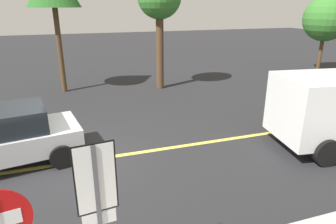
% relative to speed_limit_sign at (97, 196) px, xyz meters
% --- Properties ---
extents(ground_plane, '(80.00, 80.00, 0.00)m').
position_rel_speed_limit_sign_xyz_m(ground_plane, '(-0.25, 4.32, -1.76)').
color(ground_plane, '#262628').
extents(lane_marking_centre, '(28.00, 0.16, 0.01)m').
position_rel_speed_limit_sign_xyz_m(lane_marking_centre, '(2.75, 4.32, -1.76)').
color(lane_marking_centre, '#E0D14C').
extents(speed_limit_sign, '(0.54, 0.08, 2.52)m').
position_rel_speed_limit_sign_xyz_m(speed_limit_sign, '(0.00, 0.00, 0.00)').
color(speed_limit_sign, '#4C4C51').
rests_on(speed_limit_sign, ground_plane).
extents(car_silver_crossing, '(4.14, 2.51, 1.57)m').
position_rel_speed_limit_sign_xyz_m(car_silver_crossing, '(-2.01, 4.82, -0.97)').
color(car_silver_crossing, '#B7BABF').
rests_on(car_silver_crossing, ground_plane).
extents(tree_left_verge, '(2.10, 2.10, 5.50)m').
position_rel_speed_limit_sign_xyz_m(tree_left_verge, '(4.21, 11.08, 2.55)').
color(tree_left_verge, '#513823').
rests_on(tree_left_verge, ground_plane).
extents(tree_centre_verge, '(2.71, 2.71, 4.64)m').
position_rel_speed_limit_sign_xyz_m(tree_centre_verge, '(14.97, 11.65, 1.51)').
color(tree_centre_verge, '#513823').
rests_on(tree_centre_verge, ground_plane).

